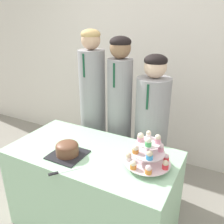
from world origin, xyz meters
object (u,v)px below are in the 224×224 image
(round_cake, at_px, (67,149))
(cupcake_stand, at_px, (147,153))
(student_1, at_px, (119,120))
(cake_knife, at_px, (59,172))
(student_0, at_px, (93,114))
(student_2, at_px, (151,136))

(round_cake, distance_m, cupcake_stand, 0.62)
(cupcake_stand, distance_m, student_1, 0.77)
(round_cake, distance_m, cake_knife, 0.23)
(cupcake_stand, bearing_deg, student_1, 131.22)
(round_cake, bearing_deg, student_1, 82.41)
(student_1, bearing_deg, round_cake, -97.59)
(round_cake, relative_size, cupcake_stand, 0.80)
(round_cake, xyz_separation_m, cake_knife, (0.09, -0.21, -0.05))
(round_cake, bearing_deg, student_0, 106.90)
(student_0, bearing_deg, cupcake_stand, -35.18)
(cake_knife, relative_size, student_1, 0.12)
(student_2, bearing_deg, cupcake_stand, -73.62)
(round_cake, height_order, student_2, student_2)
(cupcake_stand, xyz_separation_m, student_2, (-0.17, 0.58, -0.18))
(student_1, bearing_deg, student_0, 180.00)
(round_cake, height_order, student_0, student_0)
(round_cake, height_order, cupcake_stand, cupcake_stand)
(cake_knife, relative_size, student_2, 0.13)
(student_0, xyz_separation_m, student_2, (0.65, 0.00, -0.11))
(cupcake_stand, height_order, student_2, student_2)
(cupcake_stand, height_order, student_0, student_0)
(round_cake, distance_m, student_2, 0.85)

